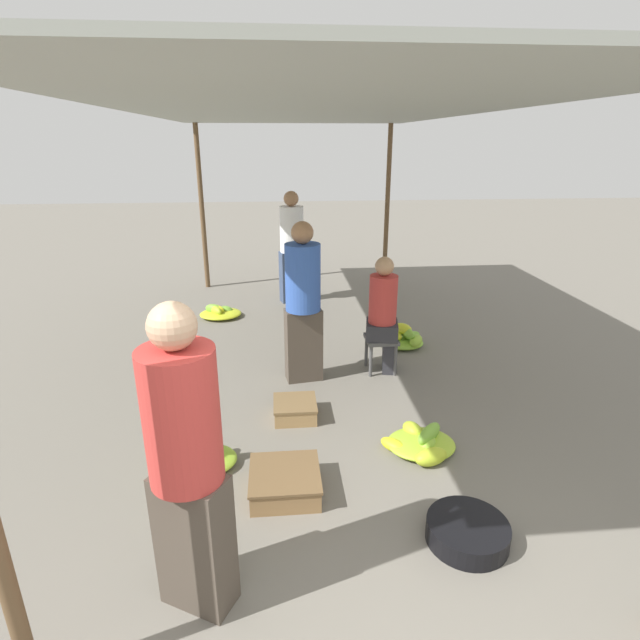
{
  "coord_description": "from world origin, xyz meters",
  "views": [
    {
      "loc": [
        -0.37,
        -1.45,
        2.44
      ],
      "look_at": [
        0.0,
        2.66,
        0.94
      ],
      "focal_mm": 28.0,
      "sensor_mm": 36.0,
      "label": 1
    }
  ],
  "objects_px": {
    "crate_mid": "(285,482)",
    "shopper_walking_mid": "(303,301)",
    "crate_near": "(295,409)",
    "vendor_foreground": "(187,462)",
    "vendor_seated": "(384,314)",
    "banana_pile_right_0": "(421,443)",
    "banana_pile_right_1": "(404,338)",
    "banana_pile_left_0": "(203,455)",
    "shopper_walking_far": "(292,246)",
    "banana_pile_left_1": "(220,312)",
    "stool": "(381,344)",
    "basin_black": "(467,532)"
  },
  "relations": [
    {
      "from": "shopper_walking_mid",
      "to": "shopper_walking_far",
      "type": "bearing_deg",
      "value": 90.16
    },
    {
      "from": "crate_mid",
      "to": "crate_near",
      "type": "bearing_deg",
      "value": 83.48
    },
    {
      "from": "banana_pile_left_1",
      "to": "shopper_walking_mid",
      "type": "height_order",
      "value": "shopper_walking_mid"
    },
    {
      "from": "shopper_walking_far",
      "to": "shopper_walking_mid",
      "type": "bearing_deg",
      "value": -89.84
    },
    {
      "from": "banana_pile_left_0",
      "to": "crate_mid",
      "type": "height_order",
      "value": "banana_pile_left_0"
    },
    {
      "from": "vendor_seated",
      "to": "shopper_walking_mid",
      "type": "xyz_separation_m",
      "value": [
        -0.88,
        -0.13,
        0.21
      ]
    },
    {
      "from": "vendor_seated",
      "to": "banana_pile_right_1",
      "type": "bearing_deg",
      "value": 57.39
    },
    {
      "from": "shopper_walking_mid",
      "to": "banana_pile_left_0",
      "type": "bearing_deg",
      "value": -121.15
    },
    {
      "from": "banana_pile_left_1",
      "to": "basin_black",
      "type": "bearing_deg",
      "value": -66.04
    },
    {
      "from": "crate_mid",
      "to": "shopper_walking_far",
      "type": "xyz_separation_m",
      "value": [
        0.24,
        4.62,
        0.8
      ]
    },
    {
      "from": "banana_pile_right_1",
      "to": "crate_near",
      "type": "xyz_separation_m",
      "value": [
        -1.44,
        -1.59,
        -0.02
      ]
    },
    {
      "from": "stool",
      "to": "banana_pile_left_1",
      "type": "height_order",
      "value": "stool"
    },
    {
      "from": "banana_pile_left_0",
      "to": "banana_pile_right_0",
      "type": "height_order",
      "value": "banana_pile_left_0"
    },
    {
      "from": "stool",
      "to": "banana_pile_right_0",
      "type": "height_order",
      "value": "stool"
    },
    {
      "from": "banana_pile_right_1",
      "to": "crate_near",
      "type": "height_order",
      "value": "banana_pile_right_1"
    },
    {
      "from": "crate_near",
      "to": "shopper_walking_mid",
      "type": "height_order",
      "value": "shopper_walking_mid"
    },
    {
      "from": "basin_black",
      "to": "banana_pile_left_0",
      "type": "distance_m",
      "value": 2.03
    },
    {
      "from": "stool",
      "to": "vendor_seated",
      "type": "height_order",
      "value": "vendor_seated"
    },
    {
      "from": "stool",
      "to": "banana_pile_left_0",
      "type": "distance_m",
      "value": 2.38
    },
    {
      "from": "banana_pile_left_1",
      "to": "shopper_walking_mid",
      "type": "distance_m",
      "value": 2.51
    },
    {
      "from": "crate_near",
      "to": "crate_mid",
      "type": "relative_size",
      "value": 0.77
    },
    {
      "from": "vendor_seated",
      "to": "banana_pile_right_0",
      "type": "xyz_separation_m",
      "value": [
        0.01,
        -1.54,
        -0.61
      ]
    },
    {
      "from": "banana_pile_right_0",
      "to": "vendor_foreground",
      "type": "bearing_deg",
      "value": -141.78
    },
    {
      "from": "crate_mid",
      "to": "vendor_seated",
      "type": "bearing_deg",
      "value": 60.12
    },
    {
      "from": "banana_pile_right_0",
      "to": "shopper_walking_far",
      "type": "distance_m",
      "value": 4.37
    },
    {
      "from": "vendor_foreground",
      "to": "banana_pile_right_1",
      "type": "relative_size",
      "value": 3.18
    },
    {
      "from": "vendor_seated",
      "to": "banana_pile_right_0",
      "type": "bearing_deg",
      "value": -89.63
    },
    {
      "from": "crate_near",
      "to": "shopper_walking_far",
      "type": "xyz_separation_m",
      "value": [
        0.12,
        3.58,
        0.81
      ]
    },
    {
      "from": "banana_pile_left_0",
      "to": "crate_mid",
      "type": "relative_size",
      "value": 1.02
    },
    {
      "from": "vendor_foreground",
      "to": "crate_near",
      "type": "height_order",
      "value": "vendor_foreground"
    },
    {
      "from": "banana_pile_right_0",
      "to": "crate_near",
      "type": "relative_size",
      "value": 1.63
    },
    {
      "from": "banana_pile_left_1",
      "to": "banana_pile_left_0",
      "type": "bearing_deg",
      "value": -86.5
    },
    {
      "from": "banana_pile_left_1",
      "to": "shopper_walking_mid",
      "type": "bearing_deg",
      "value": -62.28
    },
    {
      "from": "banana_pile_left_0",
      "to": "banana_pile_left_1",
      "type": "relative_size",
      "value": 0.87
    },
    {
      "from": "stool",
      "to": "crate_mid",
      "type": "height_order",
      "value": "stool"
    },
    {
      "from": "basin_black",
      "to": "banana_pile_right_1",
      "type": "xyz_separation_m",
      "value": [
        0.4,
        3.21,
        0.03
      ]
    },
    {
      "from": "crate_mid",
      "to": "shopper_walking_mid",
      "type": "xyz_separation_m",
      "value": [
        0.25,
        1.84,
        0.79
      ]
    },
    {
      "from": "banana_pile_left_1",
      "to": "shopper_walking_mid",
      "type": "relative_size",
      "value": 0.35
    },
    {
      "from": "banana_pile_left_1",
      "to": "crate_near",
      "type": "relative_size",
      "value": 1.51
    },
    {
      "from": "banana_pile_left_1",
      "to": "crate_near",
      "type": "bearing_deg",
      "value": -71.4
    },
    {
      "from": "basin_black",
      "to": "banana_pile_left_1",
      "type": "distance_m",
      "value": 4.95
    },
    {
      "from": "vendor_seated",
      "to": "crate_mid",
      "type": "distance_m",
      "value": 2.34
    },
    {
      "from": "shopper_walking_far",
      "to": "crate_mid",
      "type": "bearing_deg",
      "value": -93.0
    },
    {
      "from": "banana_pile_left_1",
      "to": "crate_mid",
      "type": "relative_size",
      "value": 1.17
    },
    {
      "from": "stool",
      "to": "banana_pile_left_0",
      "type": "xyz_separation_m",
      "value": [
        -1.75,
        -1.59,
        -0.22
      ]
    },
    {
      "from": "basin_black",
      "to": "crate_near",
      "type": "bearing_deg",
      "value": 122.49
    },
    {
      "from": "crate_near",
      "to": "shopper_walking_mid",
      "type": "xyz_separation_m",
      "value": [
        0.13,
        0.79,
        0.8
      ]
    },
    {
      "from": "vendor_seated",
      "to": "crate_near",
      "type": "distance_m",
      "value": 1.49
    },
    {
      "from": "vendor_foreground",
      "to": "crate_mid",
      "type": "relative_size",
      "value": 3.42
    },
    {
      "from": "vendor_foreground",
      "to": "basin_black",
      "type": "height_order",
      "value": "vendor_foreground"
    }
  ]
}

